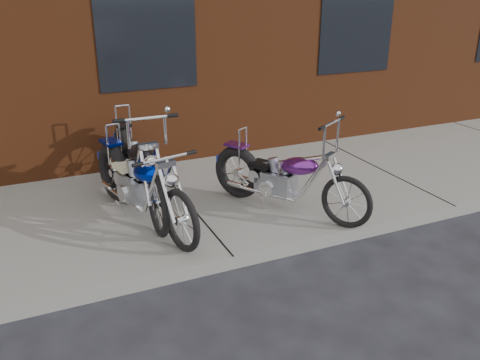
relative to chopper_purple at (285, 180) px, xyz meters
name	(u,v)px	position (x,y,z in m)	size (l,w,h in m)	color
ground	(234,269)	(-1.01, -0.79, -0.54)	(120.00, 120.00, 0.00)	black
sidewalk	(187,207)	(-1.01, 0.71, -0.46)	(22.00, 3.00, 0.15)	gray
chopper_purple	(285,180)	(0.00, 0.00, 0.00)	(1.18, 1.88, 1.20)	black
chopper_blue	(141,187)	(-1.63, 0.41, 0.03)	(0.74, 2.28, 1.01)	black
chopper_third	(138,169)	(-1.54, 0.92, 0.07)	(0.61, 2.50, 1.27)	black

